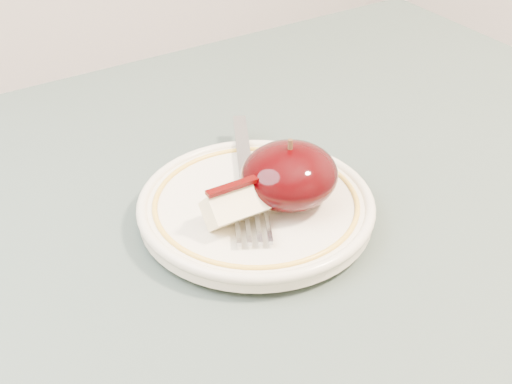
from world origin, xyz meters
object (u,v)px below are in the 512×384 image
plate (256,206)px  table (337,378)px  fork (247,176)px  apple_half (289,175)px

plate → table: bearing=-87.3°
plate → fork: 0.03m
plate → fork: bearing=72.4°
apple_half → fork: 0.05m
table → fork: (0.00, 0.14, 0.11)m
plate → apple_half: (0.02, -0.01, 0.03)m
table → plate: (-0.01, 0.11, 0.10)m
fork → plate: bearing=-169.9°
apple_half → plate: bearing=153.6°
table → fork: 0.18m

